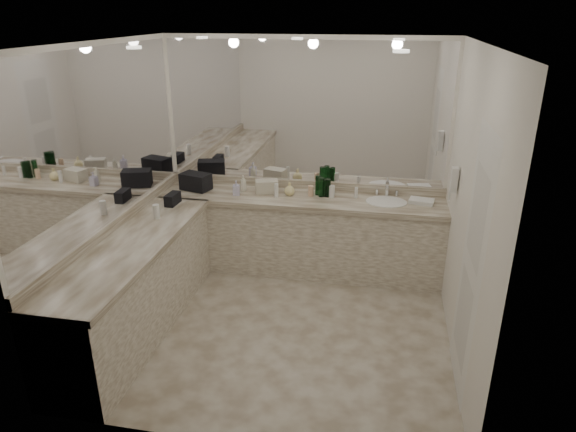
% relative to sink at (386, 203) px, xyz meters
% --- Properties ---
extents(floor, '(3.20, 3.20, 0.00)m').
position_rel_sink_xyz_m(floor, '(-0.95, -1.20, -0.90)').
color(floor, '#C0B5A2').
rests_on(floor, ground).
extents(ceiling, '(3.20, 3.20, 0.00)m').
position_rel_sink_xyz_m(ceiling, '(-0.95, -1.20, 1.71)').
color(ceiling, white).
rests_on(ceiling, floor).
extents(wall_back, '(3.20, 0.02, 2.60)m').
position_rel_sink_xyz_m(wall_back, '(-0.95, 0.30, 0.41)').
color(wall_back, silver).
rests_on(wall_back, floor).
extents(wall_left, '(0.02, 3.00, 2.60)m').
position_rel_sink_xyz_m(wall_left, '(-2.55, -1.20, 0.41)').
color(wall_left, silver).
rests_on(wall_left, floor).
extents(wall_right, '(0.02, 3.00, 2.60)m').
position_rel_sink_xyz_m(wall_right, '(0.65, -1.20, 0.41)').
color(wall_right, silver).
rests_on(wall_right, floor).
extents(vanity_back_base, '(3.20, 0.60, 0.84)m').
position_rel_sink_xyz_m(vanity_back_base, '(-0.95, 0.00, -0.48)').
color(vanity_back_base, silver).
rests_on(vanity_back_base, floor).
extents(vanity_back_top, '(3.20, 0.64, 0.06)m').
position_rel_sink_xyz_m(vanity_back_top, '(-0.95, -0.01, -0.03)').
color(vanity_back_top, beige).
rests_on(vanity_back_top, vanity_back_base).
extents(vanity_left_base, '(0.60, 2.40, 0.84)m').
position_rel_sink_xyz_m(vanity_left_base, '(-2.25, -1.50, -0.48)').
color(vanity_left_base, silver).
rests_on(vanity_left_base, floor).
extents(vanity_left_top, '(0.64, 2.42, 0.06)m').
position_rel_sink_xyz_m(vanity_left_top, '(-2.24, -1.50, -0.03)').
color(vanity_left_top, beige).
rests_on(vanity_left_top, vanity_left_base).
extents(backsplash_back, '(3.20, 0.04, 0.10)m').
position_rel_sink_xyz_m(backsplash_back, '(-0.95, 0.28, 0.05)').
color(backsplash_back, beige).
rests_on(backsplash_back, vanity_back_top).
extents(backsplash_left, '(0.04, 3.00, 0.10)m').
position_rel_sink_xyz_m(backsplash_left, '(-2.53, -1.20, 0.05)').
color(backsplash_left, beige).
rests_on(backsplash_left, vanity_left_top).
extents(mirror_back, '(3.12, 0.01, 1.55)m').
position_rel_sink_xyz_m(mirror_back, '(-0.95, 0.29, 0.88)').
color(mirror_back, white).
rests_on(mirror_back, wall_back).
extents(mirror_left, '(0.01, 2.92, 1.55)m').
position_rel_sink_xyz_m(mirror_left, '(-2.54, -1.20, 0.88)').
color(mirror_left, white).
rests_on(mirror_left, wall_left).
extents(sink, '(0.44, 0.44, 0.03)m').
position_rel_sink_xyz_m(sink, '(0.00, 0.00, 0.00)').
color(sink, white).
rests_on(sink, vanity_back_top).
extents(faucet, '(0.24, 0.16, 0.14)m').
position_rel_sink_xyz_m(faucet, '(0.00, 0.21, 0.07)').
color(faucet, silver).
rests_on(faucet, vanity_back_top).
extents(wall_phone, '(0.06, 0.10, 0.24)m').
position_rel_sink_xyz_m(wall_phone, '(0.61, -0.50, 0.46)').
color(wall_phone, white).
rests_on(wall_phone, wall_right).
extents(door, '(0.02, 0.82, 2.10)m').
position_rel_sink_xyz_m(door, '(0.64, -1.70, 0.16)').
color(door, white).
rests_on(door, wall_right).
extents(black_toiletry_bag, '(0.38, 0.29, 0.19)m').
position_rel_sink_xyz_m(black_toiletry_bag, '(-2.17, 0.01, 0.10)').
color(black_toiletry_bag, black).
rests_on(black_toiletry_bag, vanity_back_top).
extents(black_bag_spill, '(0.11, 0.22, 0.12)m').
position_rel_sink_xyz_m(black_bag_spill, '(-2.25, -0.49, 0.06)').
color(black_bag_spill, black).
rests_on(black_bag_spill, vanity_left_top).
extents(cream_cosmetic_case, '(0.29, 0.22, 0.15)m').
position_rel_sink_xyz_m(cream_cosmetic_case, '(-1.34, 0.06, 0.08)').
color(cream_cosmetic_case, beige).
rests_on(cream_cosmetic_case, vanity_back_top).
extents(hand_towel, '(0.28, 0.22, 0.04)m').
position_rel_sink_xyz_m(hand_towel, '(0.37, 0.05, 0.03)').
color(hand_towel, white).
rests_on(hand_towel, vanity_back_top).
extents(lotion_left, '(0.07, 0.07, 0.15)m').
position_rel_sink_xyz_m(lotion_left, '(-2.25, -0.91, 0.08)').
color(lotion_left, white).
rests_on(lotion_left, vanity_left_top).
extents(soap_bottle_a, '(0.09, 0.09, 0.19)m').
position_rel_sink_xyz_m(soap_bottle_a, '(-1.62, 0.07, 0.10)').
color(soap_bottle_a, silver).
rests_on(soap_bottle_a, vanity_back_top).
extents(soap_bottle_b, '(0.09, 0.09, 0.17)m').
position_rel_sink_xyz_m(soap_bottle_b, '(-1.66, -0.08, 0.09)').
color(soap_bottle_b, silver).
rests_on(soap_bottle_b, vanity_back_top).
extents(soap_bottle_c, '(0.15, 0.15, 0.15)m').
position_rel_sink_xyz_m(soap_bottle_c, '(-1.08, 0.03, 0.08)').
color(soap_bottle_c, beige).
rests_on(soap_bottle_c, vanity_back_top).
extents(green_bottle_0, '(0.07, 0.07, 0.19)m').
position_rel_sink_xyz_m(green_bottle_0, '(-0.67, 0.07, 0.10)').
color(green_bottle_0, '#0E4417').
rests_on(green_bottle_0, vanity_back_top).
extents(green_bottle_1, '(0.06, 0.06, 0.22)m').
position_rel_sink_xyz_m(green_bottle_1, '(-0.72, 0.05, 0.11)').
color(green_bottle_1, '#0E4417').
rests_on(green_bottle_1, vanity_back_top).
extents(green_bottle_2, '(0.06, 0.06, 0.20)m').
position_rel_sink_xyz_m(green_bottle_2, '(-0.65, 0.06, 0.11)').
color(green_bottle_2, '#0E4417').
rests_on(green_bottle_2, vanity_back_top).
extents(green_bottle_3, '(0.06, 0.06, 0.22)m').
position_rel_sink_xyz_m(green_bottle_3, '(-0.76, 0.11, 0.11)').
color(green_bottle_3, '#0E4417').
rests_on(green_bottle_3, vanity_back_top).
extents(amenity_bottle_0, '(0.06, 0.06, 0.12)m').
position_rel_sink_xyz_m(amenity_bottle_0, '(-0.84, 0.04, 0.07)').
color(amenity_bottle_0, '#E0B28C').
rests_on(amenity_bottle_0, vanity_back_top).
extents(amenity_bottle_1, '(0.07, 0.07, 0.14)m').
position_rel_sink_xyz_m(amenity_bottle_1, '(-0.60, 0.05, 0.07)').
color(amenity_bottle_1, white).
rests_on(amenity_bottle_1, vanity_back_top).
extents(amenity_bottle_2, '(0.04, 0.04, 0.12)m').
position_rel_sink_xyz_m(amenity_bottle_2, '(-0.33, 0.08, 0.06)').
color(amenity_bottle_2, white).
rests_on(amenity_bottle_2, vanity_back_top).
extents(amenity_bottle_3, '(0.04, 0.04, 0.14)m').
position_rel_sink_xyz_m(amenity_bottle_3, '(-1.25, 0.07, 0.08)').
color(amenity_bottle_3, '#3F3F4C').
rests_on(amenity_bottle_3, vanity_back_top).
extents(amenity_bottle_4, '(0.05, 0.05, 0.15)m').
position_rel_sink_xyz_m(amenity_bottle_4, '(-1.21, -0.05, 0.08)').
color(amenity_bottle_4, white).
rests_on(amenity_bottle_4, vanity_back_top).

